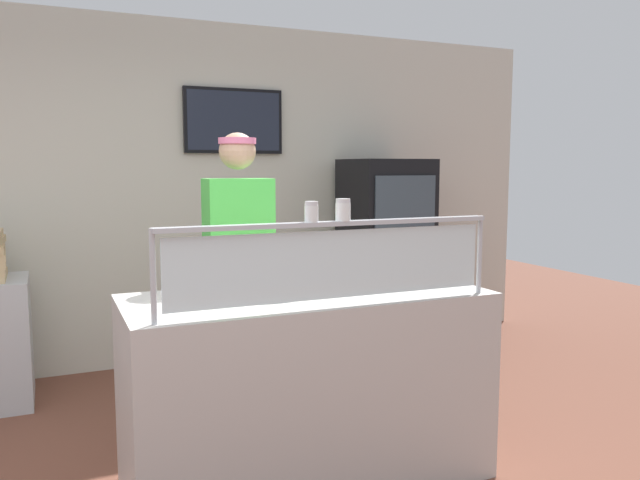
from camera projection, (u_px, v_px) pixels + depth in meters
ground_plane at (268, 431)px, 3.74m from camera, size 12.00×12.00×0.00m
shop_rear_unit at (202, 193)px, 5.05m from camera, size 6.16×0.13×2.70m
serving_counter at (308, 388)px, 3.11m from camera, size 1.76×0.75×0.95m
sneeze_guard at (335, 252)px, 2.75m from camera, size 1.59×0.06×0.38m
pizza_tray at (264, 291)px, 3.05m from camera, size 0.46×0.46×0.04m
pizza_server at (261, 287)px, 3.02m from camera, size 0.11×0.29×0.01m
parmesan_shaker at (311, 213)px, 2.68m from camera, size 0.06×0.06×0.09m
pepper_flake_shaker at (343, 211)px, 2.74m from camera, size 0.07×0.07×0.10m
worker_figure at (240, 264)px, 3.63m from camera, size 0.41×0.50×1.76m
drink_fridge at (385, 256)px, 5.28m from camera, size 0.64×0.63×1.63m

